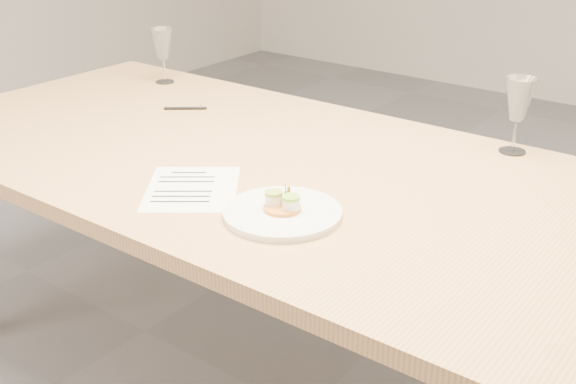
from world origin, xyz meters
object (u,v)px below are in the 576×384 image
Objects in this scene: wine_glass_0 at (162,45)px; wine_glass_1 at (519,101)px; dinner_plate at (282,212)px; recipe_sheet at (192,188)px; ballpoint_pen at (186,108)px; dining_table at (307,196)px.

wine_glass_1 is (1.22, 0.07, 0.01)m from wine_glass_0.
recipe_sheet is at bearing -177.95° from dinner_plate.
recipe_sheet is 1.69× the size of wine_glass_1.
dinner_plate is 2.33× the size of ballpoint_pen.
recipe_sheet is at bearing -82.68° from ballpoint_pen.
dinner_plate is 0.72m from wine_glass_1.
wine_glass_1 is at bearing 16.40° from recipe_sheet.
recipe_sheet is (-0.15, -0.25, 0.07)m from dining_table.
dinner_plate is 1.28× the size of wine_glass_1.
recipe_sheet is at bearing -120.90° from dining_table.
dining_table is at bearing 21.86° from recipe_sheet.
ballpoint_pen is at bearing -165.00° from wine_glass_1.
recipe_sheet is 0.95m from wine_glass_0.
wine_glass_1 is at bearing 70.08° from dinner_plate.
dining_table is 0.30m from recipe_sheet.
recipe_sheet reaches higher than dining_table.
dining_table is at bearing -129.21° from wine_glass_1.
wine_glass_0 is at bearing 157.46° from dining_table.
wine_glass_0 is (-0.28, 0.18, 0.13)m from ballpoint_pen.
wine_glass_0 reaches higher than dining_table.
dinner_plate is at bearing -31.54° from wine_glass_0.
wine_glass_0 is (-0.87, 0.36, 0.20)m from dining_table.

